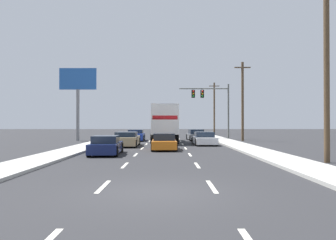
{
  "coord_description": "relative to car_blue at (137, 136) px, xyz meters",
  "views": [
    {
      "loc": [
        0.33,
        -9.23,
        1.99
      ],
      "look_at": [
        0.23,
        13.67,
        2.2
      ],
      "focal_mm": 34.18,
      "sensor_mm": 36.0,
      "label": 1
    }
  ],
  "objects": [
    {
      "name": "sidewalk_right",
      "position": [
        9.64,
        -6.36,
        -0.51
      ],
      "size": [
        2.26,
        80.0,
        0.14
      ],
      "primitive_type": "cube",
      "color": "#B2AFA8",
      "rests_on": "ground_plane"
    },
    {
      "name": "sidewalk_left",
      "position": [
        -3.12,
        -6.36,
        -0.51
      ],
      "size": [
        2.26,
        80.0,
        0.14
      ],
      "primitive_type": "cube",
      "color": "#B2AFA8",
      "rests_on": "ground_plane"
    },
    {
      "name": "roadside_billboard",
      "position": [
        -6.55,
        0.25,
        5.26
      ],
      "size": [
        4.14,
        0.36,
        8.15
      ],
      "color": "slate",
      "rests_on": "ground_plane"
    },
    {
      "name": "car_white",
      "position": [
        6.86,
        -6.74,
        -0.04
      ],
      "size": [
        2.04,
        4.12,
        1.19
      ],
      "color": "white",
      "rests_on": "ground_plane"
    },
    {
      "name": "car_blue",
      "position": [
        0.0,
        0.0,
        0.0
      ],
      "size": [
        1.96,
        4.12,
        1.25
      ],
      "color": "#1E389E",
      "rests_on": "ground_plane"
    },
    {
      "name": "utility_pole_near",
      "position": [
        11.56,
        -19.58,
        4.8
      ],
      "size": [
        1.8,
        0.28,
        10.46
      ],
      "color": "brown",
      "rests_on": "ground_plane"
    },
    {
      "name": "traffic_signal_mast",
      "position": [
        8.58,
        4.0,
        4.43
      ],
      "size": [
        6.19,
        0.69,
        6.81
      ],
      "color": "#595B56",
      "rests_on": "ground_plane"
    },
    {
      "name": "ground_plane",
      "position": [
        3.26,
        -1.36,
        -0.58
      ],
      "size": [
        140.0,
        140.0,
        0.0
      ],
      "primitive_type": "plane",
      "color": "#2B2B2D"
    },
    {
      "name": "car_orange",
      "position": [
        3.3,
        -11.82,
        -0.01
      ],
      "size": [
        1.92,
        4.15,
        1.22
      ],
      "color": "orange",
      "rests_on": "ground_plane"
    },
    {
      "name": "car_gray",
      "position": [
        6.78,
        1.21,
        0.01
      ],
      "size": [
        2.01,
        4.7,
        1.27
      ],
      "color": "slate",
      "rests_on": "ground_plane"
    },
    {
      "name": "lane_markings",
      "position": [
        3.26,
        -3.08,
        -0.57
      ],
      "size": [
        3.54,
        57.0,
        0.01
      ],
      "color": "silver",
      "rests_on": "ground_plane"
    },
    {
      "name": "car_tan",
      "position": [
        0.07,
        -8.32,
        0.01
      ],
      "size": [
        2.04,
        4.7,
        1.23
      ],
      "color": "tan",
      "rests_on": "ground_plane"
    },
    {
      "name": "utility_pole_mid",
      "position": [
        11.92,
        0.02,
        3.96
      ],
      "size": [
        1.8,
        0.28,
        8.8
      ],
      "color": "brown",
      "rests_on": "ground_plane"
    },
    {
      "name": "utility_pole_far",
      "position": [
        11.71,
        20.38,
        4.1
      ],
      "size": [
        1.8,
        0.28,
        9.07
      ],
      "color": "brown",
      "rests_on": "ground_plane"
    },
    {
      "name": "box_truck",
      "position": [
        3.2,
        -3.05,
        1.56
      ],
      "size": [
        2.88,
        9.1,
        3.72
      ],
      "color": "white",
      "rests_on": "ground_plane"
    },
    {
      "name": "car_navy",
      "position": [
        -0.31,
        -15.45,
        -0.03
      ],
      "size": [
        1.97,
        4.19,
        1.2
      ],
      "color": "#141E4C",
      "rests_on": "ground_plane"
    }
  ]
}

